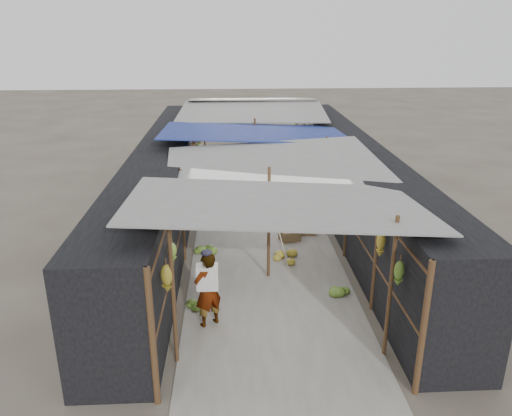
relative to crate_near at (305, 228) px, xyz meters
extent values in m
plane|color=#6B6356|center=(-1.20, -5.46, -0.16)|extent=(80.00, 80.00, 0.00)
cube|color=#9E998E|center=(-1.20, 1.04, -0.15)|extent=(3.60, 16.00, 0.02)
cube|color=black|center=(-3.90, 1.04, 0.99)|extent=(1.40, 15.00, 2.30)
cube|color=black|center=(1.50, 1.04, 0.99)|extent=(1.40, 15.00, 2.30)
cube|color=olive|center=(0.00, 0.00, 0.00)|extent=(0.55, 0.46, 0.31)
cube|color=olive|center=(-0.48, -0.46, -0.01)|extent=(0.60, 0.53, 0.30)
cube|color=olive|center=(-2.32, 1.71, -0.02)|extent=(0.48, 0.43, 0.26)
cylinder|color=black|center=(-0.33, 5.15, -0.06)|extent=(0.63, 0.63, 0.19)
imported|color=silver|center=(-2.49, -4.37, 0.60)|extent=(0.66, 0.60, 1.52)
imported|color=navy|center=(-2.17, 1.47, 0.63)|extent=(0.87, 0.74, 1.57)
imported|color=#4A4640|center=(0.50, 1.28, 0.23)|extent=(0.44, 0.57, 0.78)
cylinder|color=brown|center=(-3.00, -5.46, 1.14)|extent=(0.07, 0.07, 2.60)
cylinder|color=brown|center=(0.60, -5.46, 1.14)|extent=(0.07, 0.07, 2.60)
cylinder|color=brown|center=(-1.20, -2.46, 1.14)|extent=(0.07, 0.07, 2.60)
cylinder|color=brown|center=(-3.00, 0.54, 1.14)|extent=(0.07, 0.07, 2.60)
cylinder|color=brown|center=(0.60, 0.54, 1.14)|extent=(0.07, 0.07, 2.60)
cylinder|color=brown|center=(-1.20, 3.54, 1.14)|extent=(0.07, 0.07, 2.60)
cylinder|color=brown|center=(-3.00, 6.54, 1.14)|extent=(0.07, 0.07, 2.60)
cylinder|color=brown|center=(0.60, 6.54, 1.14)|extent=(0.07, 0.07, 2.60)
cube|color=gray|center=(-1.20, -4.46, 2.34)|extent=(5.21, 3.19, 0.52)
cube|color=gray|center=(-1.00, -1.26, 2.19)|extent=(5.23, 3.73, 0.50)
cube|color=navy|center=(-1.30, 2.04, 2.29)|extent=(5.40, 3.60, 0.41)
cube|color=gray|center=(-1.20, 5.34, 2.39)|extent=(5.37, 3.66, 0.27)
cube|color=gray|center=(-1.10, 7.74, 2.49)|extent=(5.00, 1.99, 0.24)
cylinder|color=brown|center=(-3.20, 1.04, 1.89)|extent=(0.06, 15.00, 0.06)
cylinder|color=brown|center=(0.80, 1.04, 1.89)|extent=(0.06, 15.00, 0.06)
cylinder|color=gray|center=(-1.20, 1.04, 1.89)|extent=(0.02, 15.00, 0.02)
cube|color=#AF1A3F|center=(-0.28, -0.90, 1.59)|extent=(0.50, 0.03, 0.60)
cube|color=white|center=(-0.48, 3.47, 1.62)|extent=(0.60, 0.03, 0.55)
cube|color=#1D4F87|center=(-1.79, 5.26, 1.59)|extent=(0.65, 0.03, 0.60)
cube|color=#184E9C|center=(-1.53, 2.10, 1.59)|extent=(0.70, 0.03, 0.60)
ellipsoid|color=olive|center=(-3.08, -5.46, 1.44)|extent=(0.20, 0.17, 0.50)
ellipsoid|color=olive|center=(-3.08, -4.62, 1.51)|extent=(0.17, 0.14, 0.38)
ellipsoid|color=olive|center=(-3.08, -2.86, 1.59)|extent=(0.18, 0.15, 0.41)
ellipsoid|color=olive|center=(-3.08, -1.50, 1.31)|extent=(0.17, 0.15, 0.57)
ellipsoid|color=olive|center=(-3.08, 0.20, 1.45)|extent=(0.15, 0.13, 0.40)
ellipsoid|color=olive|center=(-3.08, 1.62, 1.49)|extent=(0.15, 0.13, 0.45)
ellipsoid|color=olive|center=(-3.08, 3.57, 1.45)|extent=(0.15, 0.13, 0.38)
ellipsoid|color=olive|center=(-3.08, 4.99, 1.46)|extent=(0.18, 0.15, 0.38)
ellipsoid|color=olive|center=(-3.08, 6.05, 1.49)|extent=(0.18, 0.15, 0.44)
ellipsoid|color=olive|center=(-3.08, 7.88, 1.37)|extent=(0.18, 0.15, 0.54)
ellipsoid|color=olive|center=(0.68, -5.55, 1.47)|extent=(0.17, 0.14, 0.45)
ellipsoid|color=olive|center=(0.68, -4.51, 1.54)|extent=(0.17, 0.14, 0.53)
ellipsoid|color=olive|center=(0.68, -2.73, 1.59)|extent=(0.17, 0.15, 0.35)
ellipsoid|color=olive|center=(0.68, -0.91, 1.68)|extent=(0.16, 0.13, 0.35)
ellipsoid|color=olive|center=(0.68, 0.52, 1.43)|extent=(0.18, 0.16, 0.48)
ellipsoid|color=olive|center=(0.68, 1.96, 1.49)|extent=(0.16, 0.14, 0.50)
ellipsoid|color=olive|center=(0.68, 3.01, 1.57)|extent=(0.17, 0.15, 0.47)
ellipsoid|color=olive|center=(0.68, 4.82, 1.58)|extent=(0.18, 0.16, 0.48)
ellipsoid|color=olive|center=(0.68, 5.98, 1.44)|extent=(0.19, 0.16, 0.41)
ellipsoid|color=olive|center=(0.68, 7.52, 1.51)|extent=(0.19, 0.16, 0.49)
ellipsoid|color=olive|center=(0.02, 0.60, -0.03)|extent=(0.51, 0.43, 0.25)
ellipsoid|color=olive|center=(-2.54, 3.56, -0.01)|extent=(0.58, 0.49, 0.29)
ellipsoid|color=olive|center=(0.29, -3.44, -0.04)|extent=(0.47, 0.40, 0.24)
ellipsoid|color=olive|center=(-1.74, 1.08, 0.00)|extent=(0.63, 0.53, 0.31)
ellipsoid|color=olive|center=(-2.62, -1.19, -0.01)|extent=(0.59, 0.50, 0.29)
ellipsoid|color=olive|center=(-0.59, -1.76, 0.02)|extent=(0.70, 0.60, 0.35)
ellipsoid|color=olive|center=(-2.62, 5.52, -0.05)|extent=(0.44, 0.38, 0.22)
ellipsoid|color=olive|center=(0.25, 4.57, -0.02)|extent=(0.56, 0.48, 0.28)
ellipsoid|color=olive|center=(0.41, 2.17, -0.04)|extent=(0.45, 0.38, 0.22)
ellipsoid|color=olive|center=(-2.77, -3.83, -0.04)|extent=(0.46, 0.39, 0.23)
camera|label=1|loc=(-2.03, -12.66, 5.24)|focal=35.00mm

